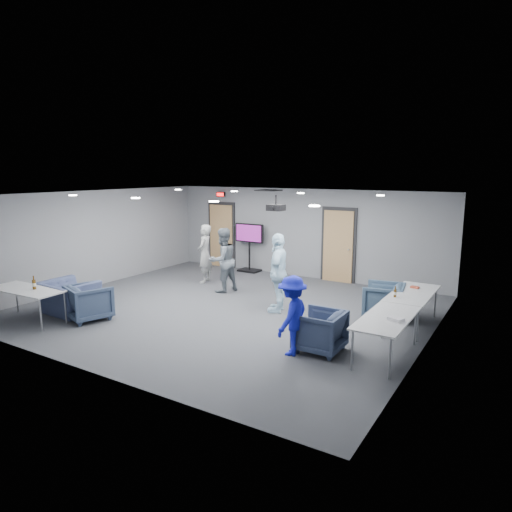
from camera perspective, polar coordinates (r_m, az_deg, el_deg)
The scene contains 28 objects.
floor at distance 10.94m, azimuth -3.59°, elevation -6.62°, with size 9.00×9.00×0.00m, color #37393E.
ceiling at distance 10.46m, azimuth -3.76°, elevation 7.65°, with size 9.00×9.00×0.00m, color silver.
wall_back at distance 14.03m, azimuth 5.79°, elevation 2.85°, with size 9.00×0.02×2.70m, color slate.
wall_front at distance 7.77m, azimuth -20.95°, elevation -4.17°, with size 9.00×0.02×2.70m, color slate.
wall_left at distance 13.68m, azimuth -19.28°, elevation 2.10°, with size 0.02×8.00×2.70m, color slate.
wall_right at distance 8.87m, azimuth 20.87°, elevation -2.39°, with size 0.02×8.00×2.70m, color slate.
door_left at distance 15.56m, azimuth -4.31°, elevation 2.59°, with size 1.06×0.17×2.24m.
door_right at distance 13.56m, azimuth 10.25°, elevation 1.25°, with size 1.06×0.17×2.24m.
exit_sign at distance 15.41m, azimuth -4.43°, elevation 7.68°, with size 0.32×0.08×0.16m.
hvac_diffuser at distance 13.09m, azimuth 1.59°, elevation 8.21°, with size 0.60×0.60×0.03m, color black.
downlights at distance 10.46m, azimuth -3.76°, elevation 7.57°, with size 6.18×3.78×0.02m.
person_a at distance 13.37m, azimuth -6.44°, elevation 0.29°, with size 0.62×0.41×1.70m, color #9FA19F.
person_b at distance 12.28m, azimuth -4.17°, elevation -0.52°, with size 0.84×0.66×1.74m, color slate.
person_c at distance 10.54m, azimuth 2.81°, elevation -2.09°, with size 1.08×0.45×1.84m, color #C4E8FD.
person_d at distance 8.16m, azimuth 4.53°, elevation -7.42°, with size 0.93×0.53×1.43m, color #1D24BD.
chair_right_a at distance 10.58m, azimuth 15.65°, elevation -5.39°, with size 0.84×0.86×0.78m, color #3D536A.
chair_right_c at distance 8.45m, azimuth 7.95°, elevation -9.27°, with size 0.81×0.83×0.76m, color #34405A.
chair_front_a at distance 10.72m, azimuth -20.13°, elevation -5.43°, with size 0.84×0.87×0.79m, color #34425A.
chair_front_b at distance 11.33m, azimuth -22.36°, elevation -4.82°, with size 1.16×1.01×0.75m, color #3D476A.
table_right_a at distance 10.12m, azimuth 18.97°, elevation -4.57°, with size 0.79×1.91×0.73m.
table_right_b at distance 8.34m, azimuth 16.04°, elevation -7.63°, with size 0.78×1.87×0.73m.
table_front_left at distance 11.04m, azimuth -26.75°, elevation -3.91°, with size 1.84×0.84×0.73m.
bottle_front at distance 10.89m, azimuth -25.99°, elevation -3.20°, with size 0.08×0.08×0.30m.
bottle_right at distance 9.63m, azimuth 17.00°, elevation -4.45°, with size 0.06×0.06×0.23m.
snack_box at distance 10.49m, azimuth 19.23°, elevation -3.71°, with size 0.17×0.11×0.04m, color #B5452D.
wrapper at distance 8.17m, azimuth 17.08°, elevation -7.54°, with size 0.25×0.17×0.06m, color silver.
tv_stand at distance 14.72m, azimuth -0.84°, elevation 1.44°, with size 1.02×0.49×1.56m.
projector at distance 10.56m, azimuth 2.49°, elevation 6.09°, with size 0.36×0.35×0.36m.
Camera 1 is at (6.03, -8.53, 3.25)m, focal length 32.00 mm.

